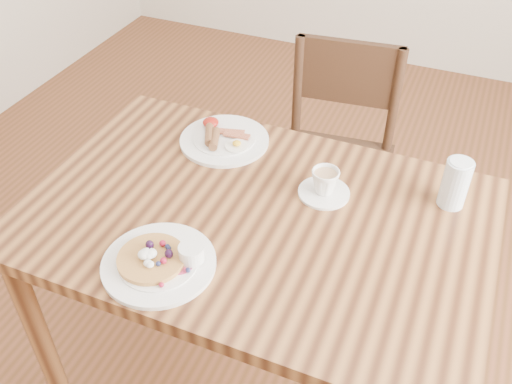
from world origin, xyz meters
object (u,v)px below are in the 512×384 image
at_px(dining_table, 256,240).
at_px(chair_far, 335,154).
at_px(water_glass, 455,184).
at_px(teacup_saucer, 325,184).
at_px(pancake_plate, 160,261).
at_px(breakfast_plate, 223,139).

xyz_separation_m(dining_table, chair_far, (0.03, 0.68, -0.16)).
relative_size(dining_table, water_glass, 8.81).
relative_size(dining_table, teacup_saucer, 8.57).
distance_m(chair_far, teacup_saucer, 0.62).
distance_m(dining_table, pancake_plate, 0.31).
relative_size(breakfast_plate, water_glass, 1.98).
xyz_separation_m(pancake_plate, water_glass, (0.59, 0.49, 0.05)).
bearing_deg(chair_far, water_glass, 127.62).
bearing_deg(breakfast_plate, teacup_saucer, -18.19).
height_order(dining_table, teacup_saucer, teacup_saucer).
height_order(chair_far, teacup_saucer, chair_far).
bearing_deg(chair_far, pancake_plate, 73.84).
xyz_separation_m(chair_far, breakfast_plate, (-0.25, -0.42, 0.27)).
bearing_deg(breakfast_plate, chair_far, 59.42).
bearing_deg(water_glass, chair_far, 133.75).
xyz_separation_m(chair_far, teacup_saucer, (0.11, -0.54, 0.29)).
height_order(breakfast_plate, teacup_saucer, teacup_saucer).
bearing_deg(water_glass, pancake_plate, -140.47).
distance_m(dining_table, teacup_saucer, 0.24).
relative_size(pancake_plate, water_glass, 1.98).
bearing_deg(chair_far, teacup_saucer, 95.22).
bearing_deg(teacup_saucer, pancake_plate, -124.48).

